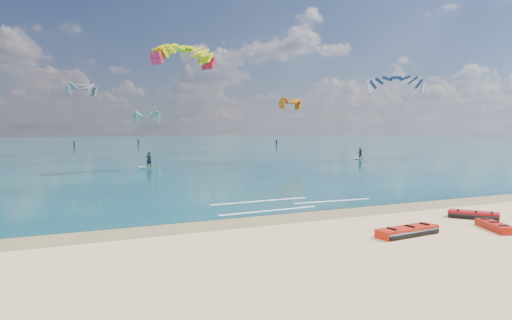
{
  "coord_description": "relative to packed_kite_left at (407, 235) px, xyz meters",
  "views": [
    {
      "loc": [
        -10.95,
        -17.05,
        4.61
      ],
      "look_at": [
        0.3,
        8.0,
        2.59
      ],
      "focal_mm": 32.0,
      "sensor_mm": 36.0,
      "label": 1
    }
  ],
  "objects": [
    {
      "name": "packed_kite_left",
      "position": [
        0.0,
        0.0,
        0.0
      ],
      "size": [
        3.32,
        1.46,
        0.42
      ],
      "primitive_type": null,
      "rotation": [
        0.0,
        0.0,
        0.09
      ],
      "color": "red",
      "rests_on": "ground"
    },
    {
      "name": "packed_kite_mid",
      "position": [
        5.59,
        1.42,
        0.0
      ],
      "size": [
        2.46,
        2.69,
        0.41
      ],
      "primitive_type": null,
      "rotation": [
        0.0,
        0.0,
        -0.9
      ],
      "color": "#AF0C0E",
      "rests_on": "ground"
    },
    {
      "name": "kitesurfer_far",
      "position": [
        27.73,
        35.88,
        6.62
      ],
      "size": [
        9.02,
        7.11,
        12.68
      ],
      "rotation": [
        0.0,
        0.0,
        -0.06
      ],
      "color": "#9ACF1F",
      "rests_on": "sea"
    },
    {
      "name": "wet_sand_strip",
      "position": [
        -2.69,
        5.32,
        0.0
      ],
      "size": [
        320.0,
        2.4,
        0.01
      ],
      "primitive_type": "cube",
      "color": "olive",
      "rests_on": "ground"
    },
    {
      "name": "shoreline_foam",
      "position": [
        -1.17,
        8.85,
        0.04
      ],
      "size": [
        10.53,
        3.62,
        0.01
      ],
      "color": "white",
      "rests_on": "ground"
    },
    {
      "name": "distant_kites",
      "position": [
        -8.0,
        83.67,
        5.7
      ],
      "size": [
        82.64,
        42.06,
        13.13
      ],
      "color": "teal",
      "rests_on": "ground"
    },
    {
      "name": "ground",
      "position": [
        -2.69,
        42.32,
        0.0
      ],
      "size": [
        320.0,
        320.0,
        0.0
      ],
      "primitive_type": "plane",
      "color": "tan",
      "rests_on": "ground"
    },
    {
      "name": "sea",
      "position": [
        -2.69,
        106.32,
        0.02
      ],
      "size": [
        320.0,
        200.0,
        0.04
      ],
      "primitive_type": "cube",
      "color": "#092933",
      "rests_on": "ground"
    },
    {
      "name": "packed_kite_right",
      "position": [
        4.33,
        -0.79,
        0.0
      ],
      "size": [
        1.82,
        2.57,
        0.37
      ],
      "primitive_type": null,
      "rotation": [
        0.0,
        0.0,
        1.19
      ],
      "color": "red",
      "rests_on": "ground"
    },
    {
      "name": "kitesurfer_main",
      "position": [
        -2.12,
        34.45,
        7.44
      ],
      "size": [
        9.04,
        6.5,
        14.18
      ],
      "rotation": [
        0.0,
        0.0,
        -0.02
      ],
      "color": "gold",
      "rests_on": "sea"
    }
  ]
}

